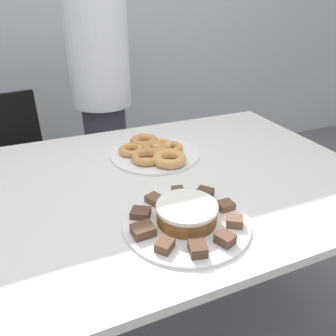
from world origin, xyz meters
The scene contains 25 objects.
ground_plane centered at (0.00, 0.00, 0.00)m, with size 12.00×12.00×0.00m, color slate.
wall_back centered at (0.00, 1.62, 1.30)m, with size 8.00×0.05×2.60m.
table centered at (0.00, 0.00, 0.67)m, with size 1.56×1.05×0.75m.
person_standing centered at (0.00, 0.81, 0.85)m, with size 0.32×0.32×1.60m.
office_chair_left centered at (-0.51, 0.86, 0.40)m, with size 0.52×0.52×0.86m.
plate_cake centered at (-0.01, -0.28, 0.75)m, with size 0.37×0.37×0.01m.
plate_donuts centered at (0.07, 0.19, 0.75)m, with size 0.37×0.37×0.01m.
frosted_cake centered at (-0.01, -0.28, 0.79)m, with size 0.18×0.18×0.05m.
lamington_0 centered at (0.09, -0.19, 0.77)m, with size 0.08×0.08×0.03m.
lamington_1 centered at (0.02, -0.15, 0.77)m, with size 0.05×0.05×0.03m.
lamington_2 centered at (-0.06, -0.15, 0.77)m, with size 0.06×0.06×0.02m.
lamington_3 centered at (-0.12, -0.21, 0.77)m, with size 0.07×0.07×0.02m.
lamington_4 centered at (-0.14, -0.29, 0.77)m, with size 0.06×0.05×0.03m.
lamington_5 centered at (-0.11, -0.37, 0.77)m, with size 0.06×0.06×0.02m.
lamington_6 centered at (-0.04, -0.41, 0.77)m, with size 0.05×0.06×0.03m.
lamington_7 centered at (0.04, -0.40, 0.77)m, with size 0.05×0.06×0.03m.
lamington_8 centered at (0.11, -0.35, 0.77)m, with size 0.06×0.06×0.03m.
lamington_9 centered at (0.13, -0.27, 0.77)m, with size 0.05×0.04×0.02m.
donut_0 centered at (0.07, 0.19, 0.78)m, with size 0.11×0.11×0.04m.
donut_1 centered at (0.13, 0.17, 0.77)m, with size 0.11×0.11×0.03m.
donut_2 centered at (0.11, 0.23, 0.77)m, with size 0.10×0.10×0.03m.
donut_3 centered at (0.06, 0.27, 0.78)m, with size 0.12×0.12×0.04m.
donut_4 centered at (-0.02, 0.22, 0.77)m, with size 0.10×0.10×0.03m.
donut_5 centered at (0.01, 0.13, 0.77)m, with size 0.12×0.12×0.03m.
donut_6 centered at (0.09, 0.08, 0.78)m, with size 0.13×0.13×0.04m.
Camera 1 is at (-0.35, -0.96, 1.33)m, focal length 35.00 mm.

